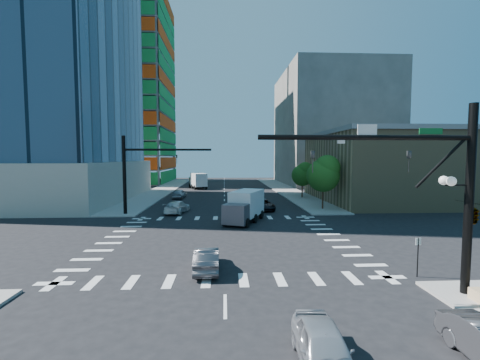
{
  "coord_description": "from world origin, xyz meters",
  "views": [
    {
      "loc": [
        -0.03,
        -25.93,
        6.63
      ],
      "look_at": [
        1.66,
        8.0,
        4.26
      ],
      "focal_mm": 24.0,
      "sensor_mm": 36.0,
      "label": 1
    }
  ],
  "objects": [
    {
      "name": "box_truck_far",
      "position": [
        -5.77,
        43.33,
        1.47
      ],
      "size": [
        4.52,
        6.86,
        3.33
      ],
      "rotation": [
        0.0,
        0.0,
        3.45
      ],
      "color": "black",
      "rests_on": "ground"
    },
    {
      "name": "car_sb_near",
      "position": [
        -5.66,
        12.47,
        0.72
      ],
      "size": [
        2.94,
        5.28,
        1.45
      ],
      "primitive_type": "imported",
      "rotation": [
        0.0,
        0.0,
        2.95
      ],
      "color": "white",
      "rests_on": "ground"
    },
    {
      "name": "car_nb_far",
      "position": [
        4.91,
        14.17,
        0.68
      ],
      "size": [
        2.85,
        5.13,
        1.36
      ],
      "primitive_type": "imported",
      "rotation": [
        0.0,
        0.0,
        0.13
      ],
      "color": "black",
      "rests_on": "ground"
    },
    {
      "name": "car_nb_near",
      "position": [
        3.06,
        -16.42,
        0.68
      ],
      "size": [
        1.82,
        4.09,
        1.37
      ],
      "primitive_type": "imported",
      "rotation": [
        0.0,
        0.0,
        -0.05
      ],
      "color": "#B1B3BA",
      "rests_on": "ground"
    },
    {
      "name": "sidewalk_nw",
      "position": [
        -12.5,
        40.0,
        0.07
      ],
      "size": [
        5.0,
        60.0,
        0.15
      ],
      "primitive_type": "cube",
      "color": "gray",
      "rests_on": "ground"
    },
    {
      "name": "box_truck_near",
      "position": [
        1.97,
        6.53,
        1.4
      ],
      "size": [
        4.72,
        6.58,
        3.17
      ],
      "rotation": [
        0.0,
        0.0,
        -0.4
      ],
      "color": "black",
      "rests_on": "ground"
    },
    {
      "name": "sidewalk_ne",
      "position": [
        12.5,
        40.0,
        0.07
      ],
      "size": [
        5.0,
        60.0,
        0.15
      ],
      "primitive_type": "cube",
      "color": "gray",
      "rests_on": "ground"
    },
    {
      "name": "construction_building",
      "position": [
        -27.41,
        61.93,
        24.61
      ],
      "size": [
        25.16,
        34.5,
        70.6
      ],
      "color": "gray",
      "rests_on": "ground"
    },
    {
      "name": "car_sb_cross",
      "position": [
        -1.08,
        -7.32,
        0.67
      ],
      "size": [
        1.53,
        4.12,
        1.34
      ],
      "primitive_type": "imported",
      "rotation": [
        0.0,
        0.0,
        3.17
      ],
      "color": "#4D4C51",
      "rests_on": "ground"
    },
    {
      "name": "tree_north",
      "position": [
        12.93,
        25.9,
        3.99
      ],
      "size": [
        3.54,
        3.52,
        5.78
      ],
      "color": "#382316",
      "rests_on": "sidewalk_ne"
    },
    {
      "name": "commercial_building",
      "position": [
        25.0,
        22.0,
        5.31
      ],
      "size": [
        20.5,
        22.5,
        10.6
      ],
      "color": "#998359",
      "rests_on": "ground"
    },
    {
      "name": "car_sb_mid",
      "position": [
        -7.35,
        26.55,
        0.74
      ],
      "size": [
        2.1,
        4.49,
        1.49
      ],
      "primitive_type": "imported",
      "rotation": [
        0.0,
        0.0,
        3.06
      ],
      "color": "#AFB0B7",
      "rests_on": "ground"
    },
    {
      "name": "signal_mast_se",
      "position": [
        10.6,
        -11.5,
        5.01
      ],
      "size": [
        10.51,
        2.48,
        9.0
      ],
      "color": "black",
      "rests_on": "sidewalk_se"
    },
    {
      "name": "bg_building_ne",
      "position": [
        27.0,
        55.0,
        14.0
      ],
      "size": [
        24.0,
        30.0,
        28.0
      ],
      "primitive_type": "cube",
      "color": "#605C56",
      "rests_on": "ground"
    },
    {
      "name": "ground",
      "position": [
        0.0,
        0.0,
        0.0
      ],
      "size": [
        160.0,
        160.0,
        0.0
      ],
      "primitive_type": "plane",
      "color": "black",
      "rests_on": "ground"
    },
    {
      "name": "tree_south",
      "position": [
        12.63,
        13.9,
        4.69
      ],
      "size": [
        4.16,
        4.16,
        6.82
      ],
      "color": "#382316",
      "rests_on": "sidewalk_ne"
    },
    {
      "name": "signal_mast_nw",
      "position": [
        -10.0,
        11.5,
        5.49
      ],
      "size": [
        10.2,
        0.4,
        9.0
      ],
      "color": "black",
      "rests_on": "sidewalk_nw"
    },
    {
      "name": "no_parking_sign",
      "position": [
        10.7,
        -9.0,
        1.38
      ],
      "size": [
        0.3,
        0.06,
        2.2
      ],
      "color": "black",
      "rests_on": "ground"
    },
    {
      "name": "road_markings",
      "position": [
        0.0,
        0.0,
        0.01
      ],
      "size": [
        20.0,
        20.0,
        0.01
      ],
      "primitive_type": "cube",
      "color": "silver",
      "rests_on": "ground"
    }
  ]
}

